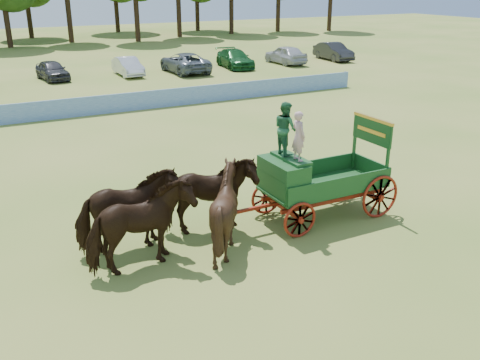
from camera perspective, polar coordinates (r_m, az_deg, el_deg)
name	(u,v)px	position (r m, az deg, el deg)	size (l,w,h in m)	color
ground	(404,212)	(18.14, 17.06, -3.28)	(160.00, 160.00, 0.00)	olive
horse_lead_left	(141,228)	(13.82, -10.57, -5.03)	(1.26, 2.76, 2.33)	black
horse_lead_right	(128,212)	(14.78, -11.88, -3.37)	(1.26, 2.76, 2.33)	black
horse_wheel_left	(225,210)	(14.61, -1.58, -3.19)	(1.89, 2.12, 2.34)	black
horse_wheel_right	(208,196)	(15.53, -3.39, -1.75)	(1.26, 2.76, 2.33)	black
farm_dray	(304,171)	(16.32, 6.84, 1.00)	(6.00, 2.00, 3.73)	maroon
sponsor_banner	(173,97)	(32.21, -7.19, 8.74)	(26.00, 0.08, 1.05)	#1E58A3
parked_cars	(104,68)	(42.74, -14.29, 11.51)	(47.26, 6.71, 1.63)	silver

